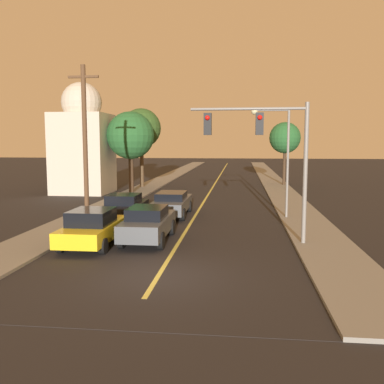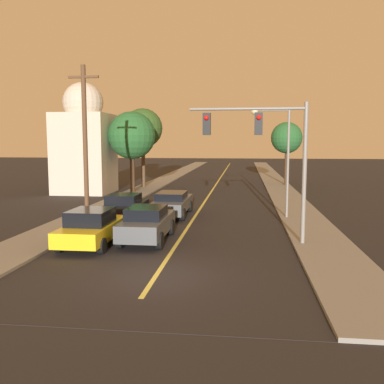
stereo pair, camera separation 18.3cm
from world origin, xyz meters
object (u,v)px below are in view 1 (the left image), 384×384
Objects in this scene: tree_left_far at (141,129)px; car_near_lane_front at (148,223)px; car_outer_lane_front at (93,227)px; tree_left_near at (131,136)px; traffic_signal_mast at (267,143)px; streetlamp_right at (278,145)px; utility_pole_left at (85,141)px; car_outer_lane_second at (124,208)px; domed_building_left at (83,143)px; tree_right_near at (285,138)px; car_near_lane_second at (172,203)px.

car_near_lane_front is at bearing -76.24° from tree_left_far.
car_outer_lane_front is 0.65× the size of tree_left_near.
traffic_signal_mast is at bearing 0.10° from car_near_lane_front.
streetlamp_right is 0.75× the size of utility_pole_left.
car_near_lane_front is 4.45m from car_outer_lane_second.
car_outer_lane_front is 19.47m from domed_building_left.
tree_left_far is at bearing -165.96° from tree_right_near.
utility_pole_left is at bearing -85.48° from tree_left_near.
streetlamp_right is 18.51m from domed_building_left.
traffic_signal_mast is at bearing -59.18° from tree_left_near.
car_near_lane_front is 18.18m from tree_left_near.
tree_left_near is (-3.00, 17.96, 4.04)m from car_outer_lane_front.
car_near_lane_front is at bearing 24.88° from car_outer_lane_front.
traffic_signal_mast is 0.95× the size of streetlamp_right.
domed_building_left is (-7.06, 12.92, 3.42)m from car_outer_lane_second.
car_near_lane_second is 0.62× the size of utility_pole_left.
utility_pole_left is (-1.95, 4.64, 3.55)m from car_outer_lane_front.
tree_left_far is 0.79× the size of domed_building_left.
streetlamp_right is 0.90× the size of tree_left_near.
domed_building_left reaches higher than tree_left_far.
traffic_signal_mast reaches higher than car_near_lane_second.
traffic_signal_mast is (4.99, 0.01, 3.45)m from car_near_lane_front.
car_outer_lane_front is at bearing -80.50° from tree_left_near.
car_outer_lane_front is 6.16m from utility_pole_left.
tree_left_far is 1.19× the size of tree_right_near.
tree_right_near reaches higher than streetlamp_right.
traffic_signal_mast is 22.00m from domed_building_left.
car_near_lane_front is at bearing -179.90° from traffic_signal_mast.
tree_right_near is at bearing 68.07° from car_outer_lane_front.
car_near_lane_second is at bearing -48.33° from domed_building_left.
tree_left_near is 0.92× the size of tree_left_far.
tree_right_near is (13.43, 3.36, -0.86)m from tree_left_far.
streetlamp_right is (0.97, 6.18, -0.15)m from traffic_signal_mast.
domed_building_left is (-4.05, -0.15, -0.57)m from tree_left_near.
car_near_lane_second is 8.91m from traffic_signal_mast.
tree_left_near reaches higher than car_outer_lane_second.
traffic_signal_mast is 6.25m from streetlamp_right.
tree_right_near reaches higher than traffic_signal_mast.
car_near_lane_front is 0.72× the size of tree_right_near.
car_near_lane_front is at bearing -61.51° from car_outer_lane_second.
car_near_lane_front is 0.55× the size of utility_pole_left.
utility_pole_left is (-4.07, -2.86, 3.56)m from car_near_lane_second.
car_outer_lane_second is at bearing 151.26° from traffic_signal_mast.
streetlamp_right is (5.97, -0.33, 3.36)m from car_near_lane_second.
streetlamp_right is (8.09, 2.27, 3.30)m from car_outer_lane_second.
car_outer_lane_second is 18.31m from tree_left_far.
traffic_signal_mast is 0.86× the size of tree_left_near.
utility_pole_left is at bearing 112.82° from car_outer_lane_front.
tree_left_near reaches higher than car_near_lane_front.
tree_right_near reaches higher than car_outer_lane_front.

